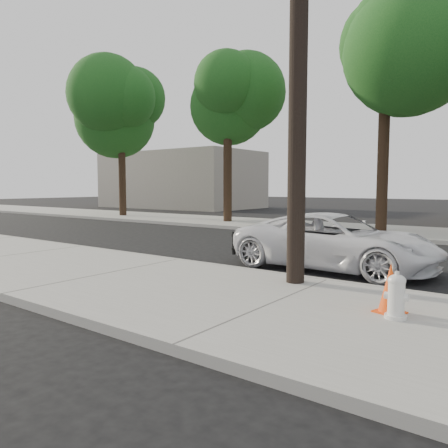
{
  "coord_description": "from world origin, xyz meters",
  "views": [
    {
      "loc": [
        7.42,
        -10.09,
        1.98
      ],
      "look_at": [
        0.7,
        -1.09,
        1.0
      ],
      "focal_mm": 35.0,
      "sensor_mm": 36.0,
      "label": 1
    }
  ],
  "objects_px": {
    "police_cruiser": "(335,241)",
    "traffic_cone": "(390,289)",
    "fire_hydrant": "(396,297)",
    "utility_pole": "(299,36)"
  },
  "relations": [
    {
      "from": "utility_pole",
      "to": "fire_hydrant",
      "type": "distance_m",
      "value": 4.94
    },
    {
      "from": "utility_pole",
      "to": "fire_hydrant",
      "type": "relative_size",
      "value": 14.53
    },
    {
      "from": "utility_pole",
      "to": "police_cruiser",
      "type": "height_order",
      "value": "utility_pole"
    },
    {
      "from": "police_cruiser",
      "to": "fire_hydrant",
      "type": "bearing_deg",
      "value": -145.58
    },
    {
      "from": "fire_hydrant",
      "to": "police_cruiser",
      "type": "bearing_deg",
      "value": 120.21
    },
    {
      "from": "police_cruiser",
      "to": "traffic_cone",
      "type": "xyz_separation_m",
      "value": [
        2.25,
        -3.41,
        -0.17
      ]
    },
    {
      "from": "police_cruiser",
      "to": "utility_pole",
      "type": "bearing_deg",
      "value": -174.04
    },
    {
      "from": "fire_hydrant",
      "to": "utility_pole",
      "type": "bearing_deg",
      "value": 147.48
    },
    {
      "from": "fire_hydrant",
      "to": "traffic_cone",
      "type": "relative_size",
      "value": 0.86
    },
    {
      "from": "police_cruiser",
      "to": "fire_hydrant",
      "type": "xyz_separation_m",
      "value": [
        2.4,
        -3.65,
        -0.22
      ]
    }
  ]
}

